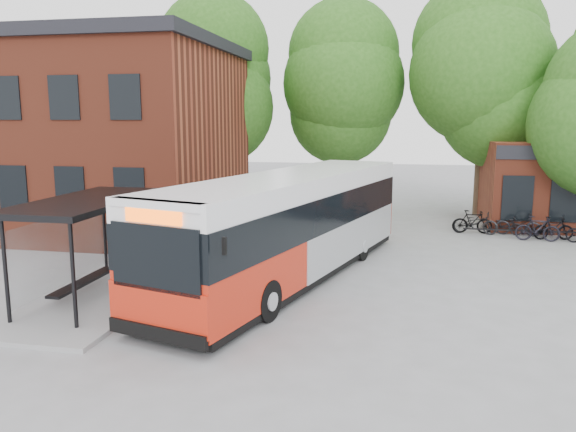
% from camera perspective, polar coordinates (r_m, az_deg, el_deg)
% --- Properties ---
extents(ground, '(100.00, 100.00, 0.00)m').
position_cam_1_polar(ground, '(16.16, -3.13, -8.32)').
color(ground, gray).
extents(station_building, '(18.40, 10.40, 8.50)m').
position_cam_1_polar(station_building, '(29.22, -24.24, 7.44)').
color(station_building, maroon).
rests_on(station_building, ground).
extents(bus_shelter, '(3.60, 7.00, 2.90)m').
position_cam_1_polar(bus_shelter, '(16.57, -19.35, -3.21)').
color(bus_shelter, black).
rests_on(bus_shelter, ground).
extents(bike_rail, '(5.20, 0.10, 0.38)m').
position_cam_1_polar(bike_rail, '(25.93, 23.07, -1.73)').
color(bike_rail, black).
rests_on(bike_rail, ground).
extents(tree_0, '(7.92, 7.92, 11.00)m').
position_cam_1_polar(tree_0, '(32.41, -6.63, 10.59)').
color(tree_0, '#255416').
rests_on(tree_0, ground).
extents(tree_1, '(7.92, 7.92, 10.40)m').
position_cam_1_polar(tree_1, '(32.00, 6.16, 10.07)').
color(tree_1, '#255416').
rests_on(tree_1, ground).
extents(tree_2, '(7.92, 7.92, 11.00)m').
position_cam_1_polar(tree_2, '(31.17, 19.14, 10.15)').
color(tree_2, '#255416').
rests_on(tree_2, ground).
extents(city_bus, '(6.26, 13.38, 3.33)m').
position_cam_1_polar(city_bus, '(17.70, 0.30, -1.12)').
color(city_bus, red).
rests_on(city_bus, ground).
extents(bicycle_0, '(2.00, 1.10, 1.00)m').
position_cam_1_polar(bicycle_0, '(26.24, 18.51, -0.64)').
color(bicycle_0, black).
rests_on(bicycle_0, ground).
extents(bicycle_1, '(1.77, 0.59, 1.05)m').
position_cam_1_polar(bicycle_1, '(26.24, 18.21, -0.56)').
color(bicycle_1, black).
rests_on(bicycle_1, ground).
extents(bicycle_2, '(1.68, 1.10, 0.84)m').
position_cam_1_polar(bicycle_2, '(26.58, 21.09, -0.84)').
color(bicycle_2, black).
rests_on(bicycle_2, ground).
extents(bicycle_3, '(1.80, 0.63, 1.06)m').
position_cam_1_polar(bicycle_3, '(25.54, 24.03, -1.19)').
color(bicycle_3, black).
rests_on(bicycle_3, ground).
extents(bicycle_4, '(1.90, 0.77, 0.98)m').
position_cam_1_polar(bicycle_4, '(26.53, 22.31, -0.77)').
color(bicycle_4, black).
rests_on(bicycle_4, ground).
extents(bicycle_5, '(1.68, 0.62, 0.99)m').
position_cam_1_polar(bicycle_5, '(26.09, 25.37, -1.15)').
color(bicycle_5, black).
rests_on(bicycle_5, ground).
extents(bicycle_6, '(1.97, 1.17, 0.98)m').
position_cam_1_polar(bicycle_6, '(26.46, 25.04, -0.99)').
color(bicycle_6, '#25252B').
rests_on(bicycle_6, ground).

